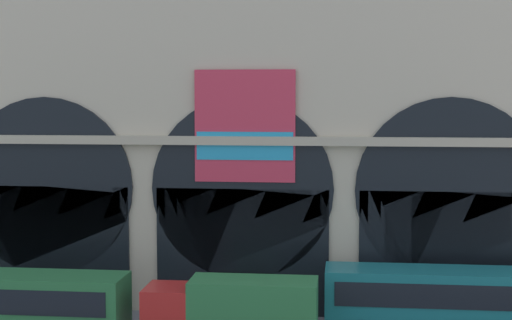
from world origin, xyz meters
TOP-DOWN VIEW (x-y plane):
  - station_building at (0.02, 7.93)m, footprint 42.83×6.25m
  - bus_midwest at (-9.99, -0.69)m, footprint 11.00×3.25m
  - box_truck_center at (0.35, -0.64)m, footprint 7.50×2.91m
  - bus_mideast at (9.76, 2.36)m, footprint 11.00×3.25m

SIDE VIEW (x-z plane):
  - box_truck_center at x=0.35m, z-range 0.14..3.26m
  - bus_midwest at x=-9.99m, z-range 0.23..3.33m
  - bus_mideast at x=9.76m, z-range 0.23..3.33m
  - station_building at x=0.02m, z-range -0.29..21.71m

